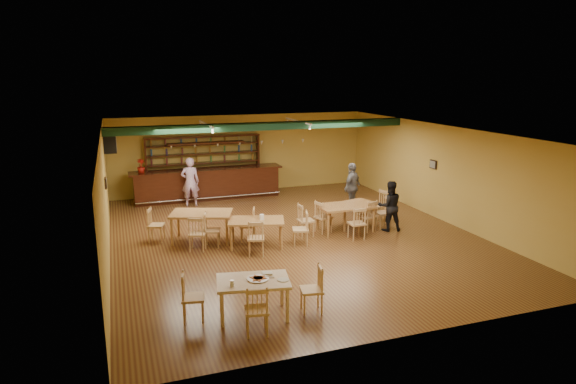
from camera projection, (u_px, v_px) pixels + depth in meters
name	position (u px, v px, depth m)	size (l,w,h in m)	color
floor	(293.00, 235.00, 14.43)	(12.00, 12.00, 0.00)	#4F2A16
ceiling_beam	(264.00, 126.00, 16.33)	(10.00, 0.30, 0.25)	black
track_rail_left	(206.00, 124.00, 16.29)	(0.05, 2.50, 0.05)	white
track_rail_right	(298.00, 121.00, 17.32)	(0.05, 2.50, 0.05)	white
ac_unit	(110.00, 143.00, 16.20)	(0.34, 0.70, 0.48)	white
picture_left	(106.00, 183.00, 13.36)	(0.04, 0.34, 0.28)	black
picture_right	(433.00, 164.00, 16.09)	(0.04, 0.34, 0.28)	black
bar_counter	(208.00, 184.00, 18.54)	(5.56, 0.85, 1.13)	#35140A
back_bar_hutch	(204.00, 166.00, 18.98)	(4.30, 0.40, 2.28)	#35140A
poinsettia	(141.00, 166.00, 17.60)	(0.27, 0.27, 0.49)	#B01A10
dining_table_a	(202.00, 227.00, 13.87)	(1.64, 0.99, 0.82)	brown
dining_table_b	(352.00, 214.00, 15.30)	(1.39, 0.83, 0.69)	brown
dining_table_c	(256.00, 233.00, 13.47)	(1.47, 0.88, 0.74)	brown
dining_table_d	(345.00, 218.00, 14.72)	(1.60, 0.96, 0.80)	brown
near_table	(253.00, 298.00, 9.58)	(1.37, 0.88, 0.73)	#CAAD87
pizza_tray	(258.00, 279.00, 9.53)	(0.40, 0.40, 0.01)	silver
parmesan_shaker	(232.00, 283.00, 9.21)	(0.07, 0.07, 0.11)	#EAE5C6
napkin_stack	(267.00, 273.00, 9.79)	(0.20, 0.15, 0.03)	white
pizza_server	(265.00, 276.00, 9.62)	(0.32, 0.09, 0.00)	silver
side_plate	(283.00, 280.00, 9.49)	(0.22, 0.22, 0.01)	white
patron_bar	(190.00, 182.00, 17.47)	(0.63, 0.41, 1.72)	#9C52B2
patron_right_a	(390.00, 206.00, 14.73)	(0.73, 0.57, 1.50)	black
patron_right_b	(352.00, 187.00, 16.84)	(0.97, 0.40, 1.65)	slate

